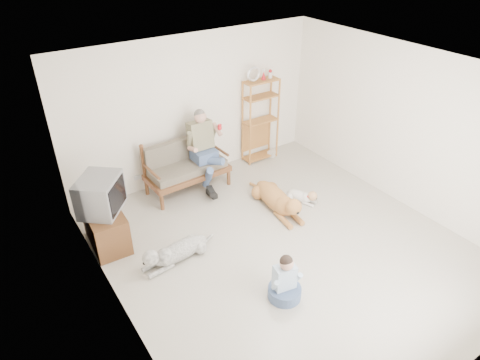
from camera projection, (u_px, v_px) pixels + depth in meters
floor at (285, 247)px, 6.58m from camera, size 5.50×5.50×0.00m
ceiling at (297, 75)px, 5.17m from camera, size 5.50×5.50×0.00m
wall_back at (194, 108)px, 7.83m from camera, size 5.00×0.00×5.00m
wall_left at (114, 235)px, 4.69m from camera, size 0.00×5.50×5.50m
wall_right at (407, 129)px, 7.06m from camera, size 0.00×5.50×5.50m
loveseat at (185, 165)px, 7.79m from camera, size 1.53×0.76×0.95m
man at (206, 156)px, 7.67m from camera, size 0.57×0.81×1.31m
etagere at (260, 120)px, 8.59m from camera, size 0.75×0.33×1.98m
book_stack at (272, 153)px, 9.09m from camera, size 0.23×0.20×0.12m
tv_stand at (106, 228)px, 6.50m from camera, size 0.54×0.92×0.60m
crt_tv at (100, 195)px, 6.24m from camera, size 0.83×0.85×0.55m
wall_outlet at (137, 177)px, 7.77m from camera, size 0.12×0.02×0.08m
golden_retriever at (278, 200)px, 7.34m from camera, size 0.51×1.57×0.47m
shaggy_dog at (174, 252)px, 6.24m from camera, size 1.31×0.42×0.39m
terrier at (303, 196)px, 7.58m from camera, size 0.36×0.68×0.27m
child at (285, 282)px, 5.59m from camera, size 0.45×0.45×0.70m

